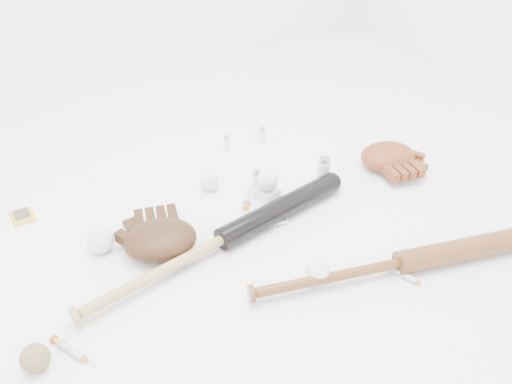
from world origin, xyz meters
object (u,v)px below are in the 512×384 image
glove_dark (160,239)px  pedestal (267,194)px  bat_dark (224,239)px  bat_wood (401,263)px

glove_dark → pedestal: (0.40, 0.09, -0.03)m
bat_dark → pedestal: size_ratio=14.50×
bat_dark → glove_dark: (-0.17, 0.07, 0.01)m
pedestal → bat_wood: bearing=-71.9°
pedestal → glove_dark: bearing=-167.4°
bat_dark → bat_wood: size_ratio=1.06×
glove_dark → pedestal: 0.41m
bat_wood → pedestal: 0.50m
bat_wood → pedestal: size_ratio=13.68×
bat_wood → glove_dark: 0.67m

